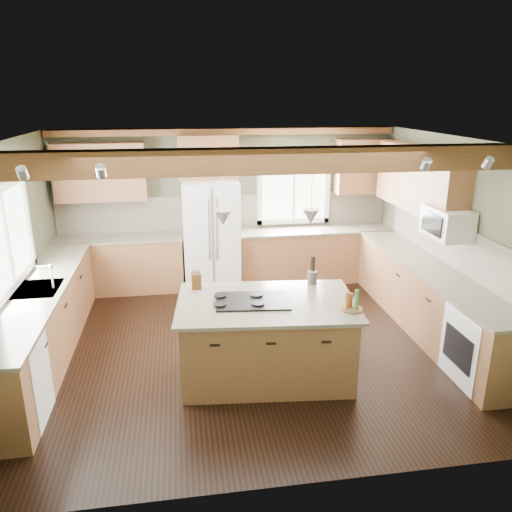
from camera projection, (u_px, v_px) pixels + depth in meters
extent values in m
plane|color=black|center=(247.00, 344.00, 6.51)|extent=(5.60, 5.60, 0.00)
plane|color=silver|center=(246.00, 141.00, 5.71)|extent=(5.60, 5.60, 0.00)
plane|color=#414732|center=(227.00, 206.00, 8.46)|extent=(5.60, 0.00, 5.60)
plane|color=#414732|center=(4.00, 261.00, 5.70)|extent=(0.00, 5.00, 5.00)
plane|color=#414732|center=(458.00, 240.00, 6.52)|extent=(0.00, 5.00, 5.00)
cube|color=#4F2E16|center=(256.00, 161.00, 5.05)|extent=(5.55, 0.26, 0.26)
cube|color=#4F2E16|center=(226.00, 132.00, 7.98)|extent=(5.55, 0.20, 0.10)
cube|color=brown|center=(227.00, 212.00, 8.47)|extent=(5.58, 0.03, 0.58)
cube|color=brown|center=(455.00, 245.00, 6.59)|extent=(0.03, 3.70, 0.58)
cube|color=brown|center=(121.00, 265.00, 8.18)|extent=(2.02, 0.60, 0.88)
cube|color=#494235|center=(118.00, 238.00, 8.04)|extent=(2.06, 0.64, 0.04)
cube|color=brown|center=(315.00, 256.00, 8.66)|extent=(2.62, 0.60, 0.88)
cube|color=#494235|center=(316.00, 230.00, 8.52)|extent=(2.66, 0.64, 0.04)
cube|color=brown|center=(43.00, 325.00, 6.06)|extent=(0.60, 3.70, 0.88)
cube|color=#494235|center=(38.00, 290.00, 5.92)|extent=(0.64, 3.74, 0.04)
cube|color=brown|center=(428.00, 300.00, 6.79)|extent=(0.60, 3.70, 0.88)
cube|color=#494235|center=(432.00, 268.00, 6.65)|extent=(0.64, 3.74, 0.04)
cube|color=brown|center=(100.00, 172.00, 7.80)|extent=(1.40, 0.35, 0.90)
cube|color=brown|center=(208.00, 157.00, 7.99)|extent=(0.96, 0.35, 0.70)
cube|color=brown|center=(419.00, 179.00, 7.14)|extent=(0.35, 2.20, 0.90)
cube|color=brown|center=(362.00, 166.00, 8.43)|extent=(0.90, 0.35, 0.90)
cube|color=white|center=(4.00, 238.00, 5.67)|extent=(0.04, 1.60, 1.05)
cube|color=white|center=(293.00, 190.00, 8.53)|extent=(1.10, 0.04, 1.00)
cube|color=#262628|center=(38.00, 290.00, 5.91)|extent=(0.50, 0.65, 0.03)
cylinder|color=#B2B2B7|center=(52.00, 277.00, 5.90)|extent=(0.02, 0.02, 0.28)
cube|color=white|center=(11.00, 384.00, 4.84)|extent=(0.60, 0.60, 0.84)
cube|color=white|center=(483.00, 346.00, 5.57)|extent=(0.60, 0.72, 0.84)
cube|color=white|center=(447.00, 223.00, 6.36)|extent=(0.40, 0.70, 0.38)
cone|color=#B2B2B7|center=(223.00, 218.00, 5.22)|extent=(0.18, 0.18, 0.16)
cone|color=#B2B2B7|center=(311.00, 217.00, 5.27)|extent=(0.18, 0.18, 0.16)
cube|color=white|center=(211.00, 236.00, 8.18)|extent=(0.90, 0.74, 1.80)
cube|color=olive|center=(266.00, 340.00, 5.69)|extent=(1.96, 1.30, 0.88)
cube|color=#494235|center=(266.00, 303.00, 5.55)|extent=(2.09, 1.44, 0.04)
cube|color=black|center=(253.00, 301.00, 5.53)|extent=(0.85, 0.61, 0.02)
cube|color=brown|center=(196.00, 281.00, 5.87)|extent=(0.12, 0.10, 0.19)
cylinder|color=#453B37|center=(312.00, 277.00, 6.04)|extent=(0.14, 0.14, 0.15)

